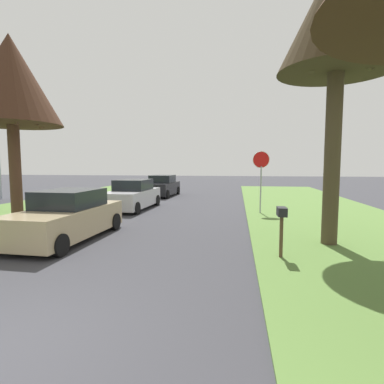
{
  "coord_description": "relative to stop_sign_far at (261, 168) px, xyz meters",
  "views": [
    {
      "loc": [
        3.15,
        -3.07,
        2.39
      ],
      "look_at": [
        1.35,
        8.97,
        1.28
      ],
      "focal_mm": 28.36,
      "sensor_mm": 36.0,
      "label": 1
    }
  ],
  "objects": [
    {
      "name": "stop_sign_far",
      "position": [
        0.0,
        0.0,
        0.0
      ],
      "size": [
        0.81,
        0.31,
        2.97
      ],
      "color": "#9EA0A5",
      "rests_on": "grass_verge_right"
    },
    {
      "name": "street_tree_right_mid_a",
      "position": [
        1.59,
        -5.55,
        4.34
      ],
      "size": [
        3.25,
        3.25,
        8.28
      ],
      "color": "#483D28",
      "rests_on": "grass_verge_right"
    },
    {
      "name": "street_tree_left_mid_a",
      "position": [
        -9.37,
        -4.58,
        3.22
      ],
      "size": [
        3.52,
        3.52,
        7.07
      ],
      "color": "#523526",
      "rests_on": "grass_verge_left"
    },
    {
      "name": "parked_sedan_tan",
      "position": [
        -6.47,
        -6.02,
        -1.47
      ],
      "size": [
        2.08,
        4.46,
        1.57
      ],
      "color": "tan",
      "rests_on": "ground"
    },
    {
      "name": "parked_sedan_silver",
      "position": [
        -6.68,
        0.66,
        -1.47
      ],
      "size": [
        2.08,
        4.46,
        1.57
      ],
      "color": "#BCBCC1",
      "rests_on": "ground"
    },
    {
      "name": "parked_sedan_black",
      "position": [
        -6.76,
        7.45,
        -1.47
      ],
      "size": [
        2.08,
        4.46,
        1.57
      ],
      "color": "black",
      "rests_on": "ground"
    },
    {
      "name": "curbside_mailbox",
      "position": [
        -0.01,
        -7.11,
        -1.14
      ],
      "size": [
        0.22,
        0.44,
        1.27
      ],
      "color": "brown",
      "rests_on": "grass_verge_right"
    }
  ]
}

